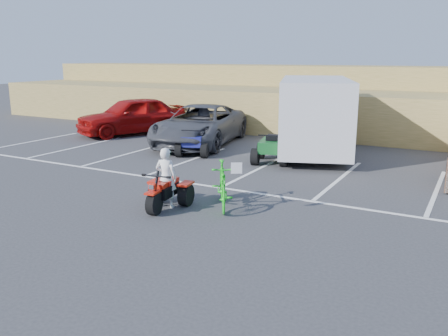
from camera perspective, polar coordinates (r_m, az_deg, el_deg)
The scene contains 11 objects.
ground at distance 11.46m, azimuth -6.33°, elevation -5.24°, with size 100.00×100.00×0.00m, color #333335.
parking_stripes at distance 14.48m, azimuth 5.76°, elevation -1.24°, with size 28.00×5.16×0.01m.
grass_embankment at distance 25.24m, azimuth 14.31°, elevation 7.92°, with size 40.00×8.50×3.10m.
red_trike_atv at distance 11.71m, azimuth -7.21°, elevation -4.85°, with size 1.08×1.44×0.94m, color red, non-canonical shape.
rider at distance 11.63m, azimuth -6.98°, elevation -1.15°, with size 0.54×0.36×1.49m, color white.
green_dirt_bike at distance 11.58m, azimuth -0.19°, elevation -2.04°, with size 0.53×1.88×1.13m, color #14BF19.
grey_pickup at distance 19.88m, azimuth -2.93°, elevation 5.19°, with size 2.72×5.90×1.64m, color #3F4045.
red_car at distance 22.99m, azimuth -11.02°, elevation 6.22°, with size 2.07×5.15×1.75m, color #900907.
cargo_trailer at distance 18.14m, azimuth 10.82°, elevation 6.43°, with size 4.32×6.49×2.82m.
quad_atv_blue at distance 17.92m, azimuth -3.45°, elevation 1.62°, with size 1.18×1.59×1.04m, color navy, non-canonical shape.
quad_atv_green at distance 16.67m, azimuth 5.78°, elevation 0.69°, with size 1.23×1.65×1.08m, color #124F1F, non-canonical shape.
Camera 1 is at (6.29, -8.86, 3.64)m, focal length 38.00 mm.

